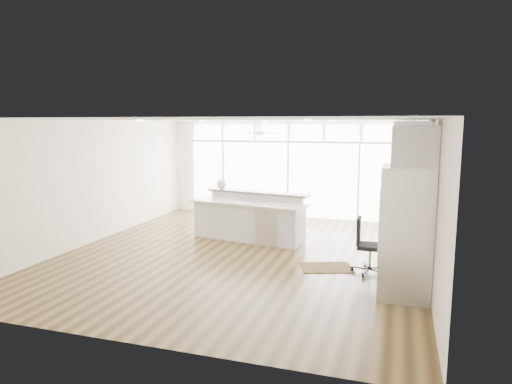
% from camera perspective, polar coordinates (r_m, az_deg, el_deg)
% --- Properties ---
extents(floor, '(7.00, 8.00, 0.02)m').
position_cam_1_polar(floor, '(9.36, -1.72, -7.81)').
color(floor, '#3E2B13').
rests_on(floor, ground).
extents(ceiling, '(7.00, 8.00, 0.02)m').
position_cam_1_polar(ceiling, '(8.98, -1.80, 9.02)').
color(ceiling, white).
rests_on(ceiling, wall_back).
extents(wall_back, '(7.00, 0.04, 2.70)m').
position_cam_1_polar(wall_back, '(12.89, 4.14, 2.86)').
color(wall_back, white).
rests_on(wall_back, floor).
extents(wall_front, '(7.00, 0.04, 2.70)m').
position_cam_1_polar(wall_front, '(5.52, -15.68, -5.17)').
color(wall_front, white).
rests_on(wall_front, floor).
extents(wall_left, '(0.04, 8.00, 2.70)m').
position_cam_1_polar(wall_left, '(10.74, -19.68, 1.23)').
color(wall_left, white).
rests_on(wall_left, floor).
extents(wall_right, '(0.04, 8.00, 2.70)m').
position_cam_1_polar(wall_right, '(8.58, 20.87, -0.57)').
color(wall_right, white).
rests_on(wall_right, floor).
extents(glass_wall, '(5.80, 0.06, 2.08)m').
position_cam_1_polar(glass_wall, '(12.86, 4.06, 1.51)').
color(glass_wall, white).
rests_on(glass_wall, wall_back).
extents(transom_row, '(5.90, 0.06, 0.40)m').
position_cam_1_polar(transom_row, '(12.77, 4.13, 7.44)').
color(transom_row, white).
rests_on(transom_row, wall_back).
extents(desk_window, '(0.04, 0.85, 0.85)m').
position_cam_1_polar(desk_window, '(8.85, 20.57, 1.02)').
color(desk_window, white).
rests_on(desk_window, wall_right).
extents(ceiling_fan, '(1.16, 1.16, 0.32)m').
position_cam_1_polar(ceiling_fan, '(11.80, 0.44, 7.86)').
color(ceiling_fan, silver).
rests_on(ceiling_fan, ceiling).
extents(recessed_lights, '(3.40, 3.00, 0.02)m').
position_cam_1_polar(recessed_lights, '(9.17, -1.38, 8.89)').
color(recessed_lights, white).
rests_on(recessed_lights, ceiling).
extents(oven_cabinet, '(0.64, 1.20, 2.50)m').
position_cam_1_polar(oven_cabinet, '(10.37, 18.49, 0.49)').
color(oven_cabinet, silver).
rests_on(oven_cabinet, floor).
extents(desk_nook, '(0.72, 1.30, 0.76)m').
position_cam_1_polar(desk_nook, '(9.06, 18.09, -6.24)').
color(desk_nook, silver).
rests_on(desk_nook, floor).
extents(upper_cabinets, '(0.64, 1.30, 0.64)m').
position_cam_1_polar(upper_cabinets, '(8.78, 18.95, 6.29)').
color(upper_cabinets, silver).
rests_on(upper_cabinets, wall_right).
extents(refrigerator, '(0.76, 0.90, 2.00)m').
position_cam_1_polar(refrigerator, '(7.31, 18.23, -4.76)').
color(refrigerator, silver).
rests_on(refrigerator, floor).
extents(fridge_cabinet, '(0.64, 0.90, 0.60)m').
position_cam_1_polar(fridge_cabinet, '(7.13, 19.21, 5.44)').
color(fridge_cabinet, silver).
rests_on(fridge_cabinet, wall_right).
extents(framed_photos, '(0.06, 0.22, 0.80)m').
position_cam_1_polar(framed_photos, '(9.48, 20.35, 0.59)').
color(framed_photos, black).
rests_on(framed_photos, wall_right).
extents(kitchen_island, '(2.79, 1.43, 1.06)m').
position_cam_1_polar(kitchen_island, '(10.36, -0.94, -3.13)').
color(kitchen_island, silver).
rests_on(kitchen_island, floor).
extents(rug, '(1.08, 0.92, 0.01)m').
position_cam_1_polar(rug, '(8.60, 8.80, -9.30)').
color(rug, '#382612').
rests_on(rug, floor).
extents(office_chair, '(0.52, 0.48, 0.98)m').
position_cam_1_polar(office_chair, '(8.35, 14.10, -6.55)').
color(office_chair, black).
rests_on(office_chair, floor).
extents(fishbowl, '(0.30, 0.30, 0.24)m').
position_cam_1_polar(fishbowl, '(11.06, -4.31, 1.01)').
color(fishbowl, silver).
rests_on(fishbowl, kitchen_island).
extents(monitor, '(0.13, 0.53, 0.44)m').
position_cam_1_polar(monitor, '(8.93, 17.75, -2.50)').
color(monitor, black).
rests_on(monitor, desk_nook).
extents(keyboard, '(0.12, 0.32, 0.02)m').
position_cam_1_polar(keyboard, '(8.97, 16.60, -3.77)').
color(keyboard, white).
rests_on(keyboard, desk_nook).
extents(potted_plant, '(0.30, 0.33, 0.24)m').
position_cam_1_polar(potted_plant, '(10.27, 18.85, 8.08)').
color(potted_plant, '#2C632A').
rests_on(potted_plant, oven_cabinet).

